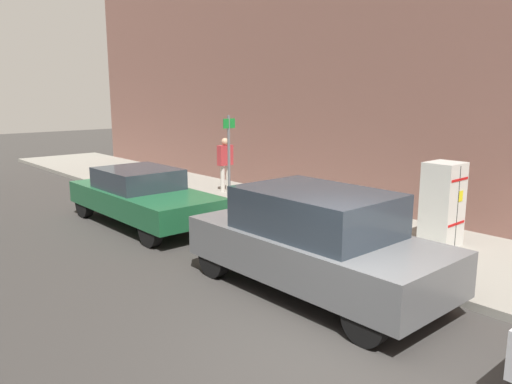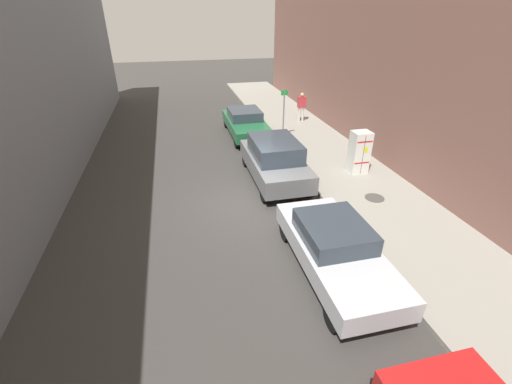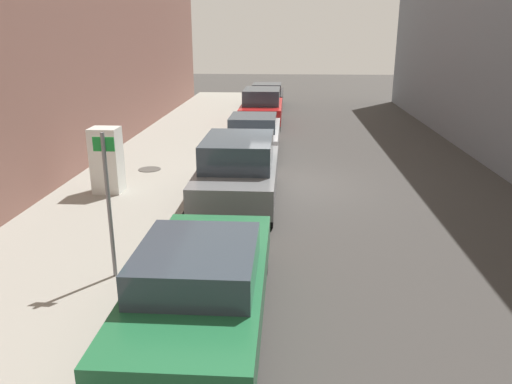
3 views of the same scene
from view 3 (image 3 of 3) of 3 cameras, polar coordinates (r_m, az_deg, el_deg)
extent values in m
plane|color=#383533|center=(14.73, 3.96, 0.84)|extent=(80.00, 80.00, 0.00)
cube|color=gray|center=(15.36, -13.25, 1.38)|extent=(3.88, 44.00, 0.14)
cube|color=silver|center=(13.96, -16.68, 3.50)|extent=(0.74, 0.65, 1.76)
cube|color=black|center=(14.27, -16.24, 3.84)|extent=(0.01, 0.01, 1.67)
cube|color=yellow|center=(14.25, -16.66, 4.67)|extent=(0.16, 0.01, 0.22)
cube|color=red|center=(14.15, -16.43, 6.04)|extent=(0.67, 0.01, 0.05)
cube|color=red|center=(14.35, -16.11, 2.48)|extent=(0.67, 0.01, 0.05)
cylinder|color=#47443F|center=(16.15, -12.07, 2.56)|extent=(0.70, 0.70, 0.02)
cylinder|color=slate|center=(8.90, -16.44, -1.68)|extent=(0.07, 0.07, 2.59)
cube|color=#198C33|center=(8.63, -17.03, 5.25)|extent=(0.36, 0.02, 0.24)
cube|color=#1E6038|center=(7.68, -6.25, -10.73)|extent=(1.89, 4.71, 0.55)
cube|color=#2D3842|center=(7.24, -6.70, -7.97)|extent=(1.67, 1.98, 0.50)
cylinder|color=black|center=(9.49, -9.33, -6.91)|extent=(0.22, 0.72, 0.72)
cylinder|color=black|center=(9.27, 0.65, -7.27)|extent=(0.22, 0.72, 0.72)
cylinder|color=black|center=(6.61, -16.30, -19.54)|extent=(0.22, 0.72, 0.72)
cylinder|color=black|center=(6.29, -1.14, -20.87)|extent=(0.22, 0.72, 0.72)
cube|color=slate|center=(12.97, -2.02, 1.68)|extent=(1.96, 4.51, 0.70)
cube|color=#2D3842|center=(12.79, -2.05, 4.69)|extent=(1.73, 2.48, 0.70)
cylinder|color=black|center=(14.76, -4.67, 2.23)|extent=(0.22, 0.67, 0.67)
cylinder|color=black|center=(14.61, 1.96, 2.12)|extent=(0.22, 0.67, 0.67)
cylinder|color=black|center=(11.62, -6.98, -2.21)|extent=(0.22, 0.67, 0.67)
cylinder|color=black|center=(11.44, 1.44, -2.41)|extent=(0.22, 0.67, 0.67)
cube|color=silver|center=(18.58, -0.27, 6.48)|extent=(1.87, 4.63, 0.55)
cube|color=#2D3842|center=(18.26, -0.33, 7.96)|extent=(1.65, 1.95, 0.50)
cylinder|color=black|center=(20.37, -2.22, 6.70)|extent=(0.22, 0.72, 0.72)
cylinder|color=black|center=(20.27, 2.35, 6.64)|extent=(0.22, 0.72, 0.72)
cylinder|color=black|center=(17.06, -3.38, 4.47)|extent=(0.22, 0.72, 0.72)
cylinder|color=black|center=(16.94, 2.06, 4.40)|extent=(0.22, 0.72, 0.72)
cube|color=red|center=(24.23, 0.66, 9.25)|extent=(1.91, 4.58, 0.70)
cube|color=#2D3842|center=(24.14, 0.67, 10.89)|extent=(1.68, 2.52, 0.70)
cylinder|color=black|center=(26.03, -0.97, 9.07)|extent=(0.22, 0.64, 0.64)
cylinder|color=black|center=(25.95, 2.70, 9.02)|extent=(0.22, 0.64, 0.64)
cylinder|color=black|center=(22.66, -1.67, 7.74)|extent=(0.22, 0.64, 0.64)
cylinder|color=black|center=(22.57, 2.54, 7.69)|extent=(0.22, 0.64, 0.64)
cube|color=black|center=(30.18, 1.27, 10.86)|extent=(1.88, 4.63, 0.55)
cube|color=#2D3842|center=(29.89, 1.26, 11.81)|extent=(1.65, 1.94, 0.50)
cylinder|color=black|center=(31.95, -0.07, 10.76)|extent=(0.22, 0.70, 0.70)
cylinder|color=black|center=(31.89, 2.88, 10.72)|extent=(0.22, 0.70, 0.70)
cylinder|color=black|center=(28.56, -0.53, 9.91)|extent=(0.22, 0.70, 0.70)
cylinder|color=black|center=(28.49, 2.77, 9.87)|extent=(0.22, 0.70, 0.70)
camera|label=1|loc=(18.32, 19.14, 13.75)|focal=35.00mm
camera|label=2|loc=(24.86, 10.04, 22.20)|focal=24.00mm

